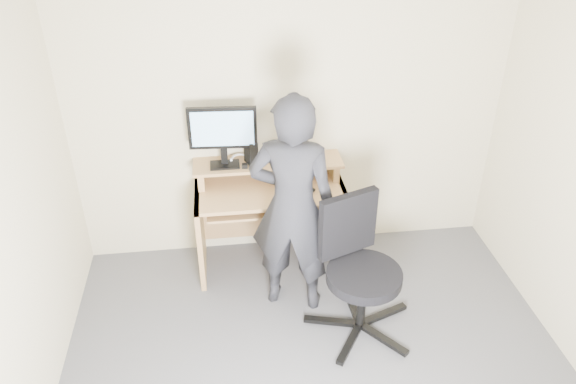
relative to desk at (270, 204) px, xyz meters
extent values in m
cube|color=beige|center=(0.20, 0.22, 0.70)|extent=(3.50, 0.02, 2.50)
cube|color=white|center=(0.20, -1.53, 1.95)|extent=(3.50, 3.50, 0.02)
cube|color=tan|center=(-0.58, -0.08, -0.17)|extent=(0.04, 0.60, 0.75)
cube|color=tan|center=(0.58, -0.08, -0.17)|extent=(0.04, 0.60, 0.75)
cube|color=tan|center=(0.00, -0.08, 0.19)|extent=(1.20, 0.60, 0.03)
cube|color=tan|center=(0.00, -0.16, 0.09)|extent=(1.02, 0.38, 0.02)
cube|color=tan|center=(-0.54, 0.07, 0.28)|extent=(0.05, 0.28, 0.15)
cube|color=tan|center=(0.54, 0.07, 0.28)|extent=(0.05, 0.28, 0.15)
cube|color=tan|center=(0.00, 0.07, 0.35)|extent=(1.20, 0.30, 0.02)
cube|color=tan|center=(0.00, 0.21, -0.12)|extent=(1.20, 0.03, 0.65)
cube|color=black|center=(-0.35, 0.05, 0.37)|extent=(0.23, 0.15, 0.02)
cube|color=black|center=(-0.35, 0.07, 0.45)|extent=(0.05, 0.04, 0.15)
cube|color=black|center=(-0.35, 0.04, 0.69)|extent=(0.53, 0.07, 0.34)
cube|color=#93CBFF|center=(-0.35, 0.02, 0.69)|extent=(0.47, 0.03, 0.28)
cube|color=black|center=(-0.13, 0.07, 0.46)|extent=(0.11, 0.15, 0.20)
cylinder|color=#B3B2B7|center=(0.21, 0.04, 0.46)|extent=(0.10, 0.10, 0.19)
cube|color=black|center=(0.27, 0.04, 0.37)|extent=(0.08, 0.13, 0.01)
cube|color=black|center=(-0.19, -0.01, 0.38)|extent=(0.05, 0.04, 0.03)
torus|color=silver|center=(-0.22, 0.11, 0.37)|extent=(0.16, 0.16, 0.06)
cube|color=black|center=(-0.12, -0.17, 0.12)|extent=(0.49, 0.29, 0.03)
ellipsoid|color=black|center=(0.30, -0.18, 0.22)|extent=(0.11, 0.08, 0.04)
cube|color=black|center=(0.77, -0.87, -0.50)|extent=(0.40, 0.20, 0.03)
cube|color=black|center=(0.56, -0.73, -0.50)|extent=(0.07, 0.41, 0.03)
cube|color=black|center=(0.36, -0.89, -0.50)|extent=(0.41, 0.16, 0.03)
cube|color=black|center=(0.45, -1.12, -0.50)|extent=(0.27, 0.37, 0.03)
cube|color=black|center=(0.71, -1.11, -0.50)|extent=(0.30, 0.35, 0.03)
cylinder|color=black|center=(0.57, -0.95, -0.28)|extent=(0.06, 0.06, 0.43)
cylinder|color=black|center=(0.57, -0.95, -0.04)|extent=(0.54, 0.54, 0.08)
cube|color=black|center=(0.49, -0.72, 0.26)|extent=(0.44, 0.22, 0.48)
imported|color=black|center=(0.12, -0.55, 0.32)|extent=(0.73, 0.58, 1.74)
camera|label=1|loc=(-0.35, -3.89, 2.51)|focal=35.00mm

